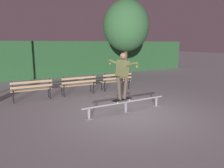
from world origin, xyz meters
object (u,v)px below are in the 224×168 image
skateboarder (122,72)px  park_bench_right_center (116,80)px  skateboard (122,100)px  park_bench_leftmost (32,88)px  tree_far_right (126,26)px  grind_rail (126,104)px  park_bench_left_center (78,83)px

skateboarder → park_bench_right_center: skateboarder is taller
skateboard → park_bench_leftmost: (-2.34, 3.15, 0.09)m
skateboard → park_bench_right_center: 3.58m
tree_far_right → park_bench_leftmost: bearing=-159.9°
tree_far_right → grind_rail: bearing=-123.9°
grind_rail → tree_far_right: size_ratio=0.66×
grind_rail → park_bench_leftmost: park_bench_leftmost is taller
park_bench_leftmost → tree_far_right: 7.08m
skateboard → grind_rail: bearing=-0.0°
park_bench_right_center → tree_far_right: bearing=47.4°
grind_rail → park_bench_leftmost: size_ratio=2.02×
grind_rail → park_bench_right_center: (1.56, 3.15, 0.26)m
grind_rail → skateboard: size_ratio=4.06×
grind_rail → skateboarder: bearing=179.8°
skateboard → skateboarder: (0.00, 0.00, 0.94)m
skateboard → park_bench_left_center: (-0.32, 3.15, 0.09)m
skateboard → park_bench_leftmost: 3.92m
skateboarder → tree_far_right: size_ratio=0.32×
grind_rail → park_bench_left_center: size_ratio=2.02×
skateboard → park_bench_right_center: bearing=61.5°
park_bench_left_center → park_bench_right_center: (2.02, 0.00, 0.00)m
skateboarder → park_bench_left_center: skateboarder is taller
grind_rail → park_bench_right_center: size_ratio=2.02×
skateboard → skateboarder: size_ratio=0.51×
tree_far_right → park_bench_left_center: bearing=-151.3°
park_bench_leftmost → skateboard: bearing=-53.3°
skateboard → skateboarder: bearing=8.1°
park_bench_leftmost → park_bench_left_center: size_ratio=1.00×
park_bench_leftmost → park_bench_left_center: (2.02, 0.00, 0.00)m
tree_far_right → skateboarder: bearing=-124.9°
park_bench_leftmost → park_bench_right_center: size_ratio=1.00×
grind_rail → tree_far_right: bearing=56.1°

